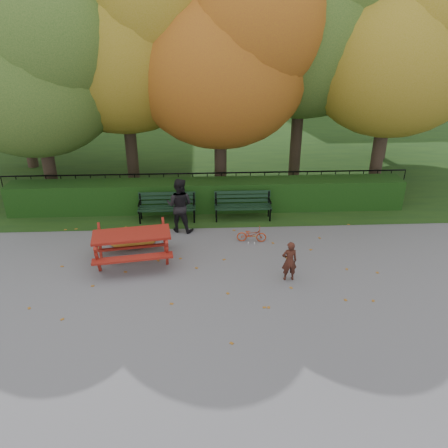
{
  "coord_description": "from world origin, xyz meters",
  "views": [
    {
      "loc": [
        -0.13,
        -9.06,
        5.9
      ],
      "look_at": [
        0.38,
        1.19,
        1.0
      ],
      "focal_mm": 35.0,
      "sensor_mm": 36.0,
      "label": 1
    }
  ],
  "objects_px": {
    "tree_a": "(39,65)",
    "bench_left": "(167,205)",
    "tree_e": "(408,44)",
    "tree_f": "(13,22)",
    "tree_g": "(411,31)",
    "picnic_table": "(132,240)",
    "bicycle": "(252,235)",
    "tree_d": "(318,13)",
    "tree_b": "(130,33)",
    "child": "(289,261)",
    "bench_right": "(243,203)",
    "tree_c": "(231,53)",
    "adult": "(180,205)"
  },
  "relations": [
    {
      "from": "tree_d",
      "to": "bench_right",
      "type": "distance_m",
      "value": 7.07
    },
    {
      "from": "tree_b",
      "to": "tree_d",
      "type": "bearing_deg",
      "value": 4.38
    },
    {
      "from": "bench_left",
      "to": "bicycle",
      "type": "xyz_separation_m",
      "value": [
        2.52,
        -1.63,
        -0.3
      ]
    },
    {
      "from": "tree_f",
      "to": "child",
      "type": "bearing_deg",
      "value": -45.53
    },
    {
      "from": "tree_e",
      "to": "tree_f",
      "type": "relative_size",
      "value": 0.89
    },
    {
      "from": "tree_b",
      "to": "tree_c",
      "type": "xyz_separation_m",
      "value": [
        3.28,
        -0.78,
        -0.58
      ]
    },
    {
      "from": "tree_e",
      "to": "bench_left",
      "type": "height_order",
      "value": "tree_e"
    },
    {
      "from": "tree_c",
      "to": "bicycle",
      "type": "relative_size",
      "value": 9.45
    },
    {
      "from": "tree_b",
      "to": "picnic_table",
      "type": "xyz_separation_m",
      "value": [
        0.42,
        -5.69,
        -4.74
      ]
    },
    {
      "from": "tree_e",
      "to": "child",
      "type": "bearing_deg",
      "value": -128.73
    },
    {
      "from": "tree_a",
      "to": "tree_f",
      "type": "relative_size",
      "value": 0.81
    },
    {
      "from": "tree_c",
      "to": "tree_d",
      "type": "relative_size",
      "value": 0.84
    },
    {
      "from": "tree_e",
      "to": "bench_right",
      "type": "distance_m",
      "value": 7.38
    },
    {
      "from": "tree_c",
      "to": "picnic_table",
      "type": "height_order",
      "value": "tree_c"
    },
    {
      "from": "tree_b",
      "to": "bench_right",
      "type": "height_order",
      "value": "tree_b"
    },
    {
      "from": "child",
      "to": "bench_right",
      "type": "bearing_deg",
      "value": -81.23
    },
    {
      "from": "child",
      "to": "adult",
      "type": "distance_m",
      "value": 4.01
    },
    {
      "from": "bench_left",
      "to": "tree_f",
      "type": "bearing_deg",
      "value": 136.49
    },
    {
      "from": "tree_a",
      "to": "tree_d",
      "type": "xyz_separation_m",
      "value": [
        9.07,
        1.65,
        1.46
      ]
    },
    {
      "from": "tree_a",
      "to": "tree_g",
      "type": "xyz_separation_m",
      "value": [
        13.52,
        4.18,
        0.85
      ]
    },
    {
      "from": "tree_e",
      "to": "bench_right",
      "type": "bearing_deg",
      "value": -159.13
    },
    {
      "from": "adult",
      "to": "tree_a",
      "type": "bearing_deg",
      "value": -15.82
    },
    {
      "from": "tree_a",
      "to": "tree_c",
      "type": "xyz_separation_m",
      "value": [
        6.02,
        0.38,
        0.3
      ]
    },
    {
      "from": "tree_a",
      "to": "bicycle",
      "type": "relative_size",
      "value": 8.84
    },
    {
      "from": "tree_e",
      "to": "tree_f",
      "type": "height_order",
      "value": "tree_f"
    },
    {
      "from": "tree_c",
      "to": "picnic_table",
      "type": "relative_size",
      "value": 3.65
    },
    {
      "from": "bicycle",
      "to": "tree_e",
      "type": "bearing_deg",
      "value": -49.19
    },
    {
      "from": "tree_d",
      "to": "tree_g",
      "type": "distance_m",
      "value": 5.16
    },
    {
      "from": "tree_b",
      "to": "child",
      "type": "height_order",
      "value": "tree_b"
    },
    {
      "from": "tree_c",
      "to": "bench_left",
      "type": "distance_m",
      "value": 5.31
    },
    {
      "from": "tree_b",
      "to": "picnic_table",
      "type": "height_order",
      "value": "tree_b"
    },
    {
      "from": "tree_a",
      "to": "adult",
      "type": "height_order",
      "value": "tree_a"
    },
    {
      "from": "tree_e",
      "to": "tree_g",
      "type": "bearing_deg",
      "value": 65.6
    },
    {
      "from": "tree_f",
      "to": "picnic_table",
      "type": "bearing_deg",
      "value": -57.99
    },
    {
      "from": "adult",
      "to": "bicycle",
      "type": "height_order",
      "value": "adult"
    },
    {
      "from": "tree_d",
      "to": "adult",
      "type": "height_order",
      "value": "tree_d"
    },
    {
      "from": "tree_f",
      "to": "picnic_table",
      "type": "xyz_separation_m",
      "value": [
        5.11,
        -8.18,
        -5.03
      ]
    },
    {
      "from": "tree_c",
      "to": "bench_right",
      "type": "distance_m",
      "value": 4.87
    },
    {
      "from": "tree_g",
      "to": "picnic_table",
      "type": "distance_m",
      "value": 14.32
    },
    {
      "from": "tree_f",
      "to": "child",
      "type": "relative_size",
      "value": 8.81
    },
    {
      "from": "bench_right",
      "to": "adult",
      "type": "distance_m",
      "value": 2.14
    },
    {
      "from": "tree_d",
      "to": "adult",
      "type": "bearing_deg",
      "value": -137.59
    },
    {
      "from": "tree_f",
      "to": "bench_right",
      "type": "bearing_deg",
      "value": -33.92
    },
    {
      "from": "tree_d",
      "to": "picnic_table",
      "type": "xyz_separation_m",
      "value": [
        -5.9,
        -6.17,
        -5.32
      ]
    },
    {
      "from": "tree_a",
      "to": "bench_left",
      "type": "bearing_deg",
      "value": -25.76
    },
    {
      "from": "child",
      "to": "tree_f",
      "type": "bearing_deg",
      "value": -49.23
    },
    {
      "from": "adult",
      "to": "bench_right",
      "type": "bearing_deg",
      "value": -141.85
    },
    {
      "from": "tree_a",
      "to": "tree_c",
      "type": "height_order",
      "value": "tree_c"
    },
    {
      "from": "tree_d",
      "to": "picnic_table",
      "type": "height_order",
      "value": "tree_d"
    },
    {
      "from": "child",
      "to": "adult",
      "type": "xyz_separation_m",
      "value": [
        -2.77,
        2.88,
        0.31
      ]
    }
  ]
}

